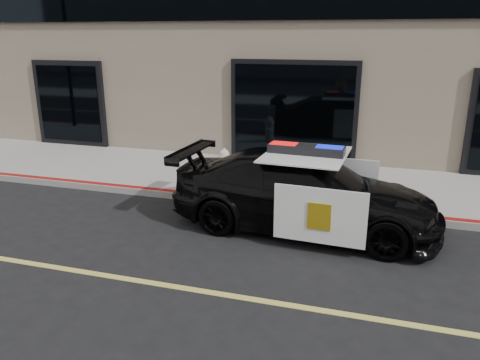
# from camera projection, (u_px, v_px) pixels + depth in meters

# --- Properties ---
(ground) EXTENTS (120.00, 120.00, 0.00)m
(ground) POSITION_uv_depth(u_px,v_px,m) (268.00, 302.00, 6.40)
(ground) COLOR black
(ground) RESTS_ON ground
(sidewalk_n) EXTENTS (60.00, 3.50, 0.15)m
(sidewalk_n) POSITION_uv_depth(u_px,v_px,m) (319.00, 184.00, 11.18)
(sidewalk_n) COLOR gray
(sidewalk_n) RESTS_ON ground
(police_car) EXTENTS (2.57, 5.14, 1.61)m
(police_car) POSITION_uv_depth(u_px,v_px,m) (305.00, 192.00, 8.64)
(police_car) COLOR black
(police_car) RESTS_ON ground
(fire_hydrant) EXTENTS (0.37, 0.51, 0.82)m
(fire_hydrant) POSITION_uv_depth(u_px,v_px,m) (224.00, 167.00, 10.98)
(fire_hydrant) COLOR silver
(fire_hydrant) RESTS_ON sidewalk_n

